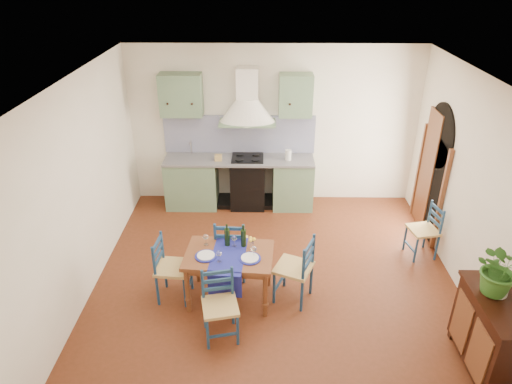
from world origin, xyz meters
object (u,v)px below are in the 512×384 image
dining_table (229,259)px  sideboard (492,333)px  chair_near (220,305)px  potted_plant (502,270)px

dining_table → sideboard: (2.86, -1.11, -0.12)m
chair_near → potted_plant: size_ratio=1.48×
dining_table → sideboard: dining_table is taller
dining_table → potted_plant: bearing=-18.7°
potted_plant → dining_table: bearing=161.3°
chair_near → potted_plant: (2.92, -0.31, 0.78)m
chair_near → potted_plant: potted_plant is taller
dining_table → potted_plant: size_ratio=1.98×
potted_plant → chair_near: bearing=174.0°
sideboard → potted_plant: 0.73m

